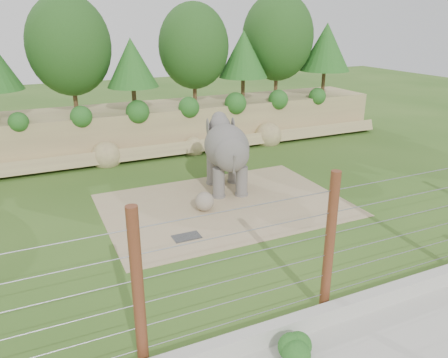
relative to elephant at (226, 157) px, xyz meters
name	(u,v)px	position (x,y,z in m)	size (l,w,h in m)	color
ground	(247,238)	(-1.33, -4.62, -1.59)	(90.00, 90.00, 0.00)	#30571B
back_embankment	(157,82)	(-0.74, 8.06, 2.37)	(30.00, 5.52, 8.77)	#99805C
dirt_patch	(225,205)	(-0.83, -1.62, -1.58)	(10.00, 7.00, 0.02)	tan
drain_grate	(187,237)	(-3.30, -3.67, -1.56)	(1.00, 0.60, 0.03)	#262628
elephant	(226,157)	(0.00, 0.00, 0.00)	(1.69, 3.94, 3.19)	#64605A
stone_ball	(204,201)	(-1.82, -1.78, -1.18)	(0.79, 0.79, 0.79)	gray
retaining_wall	(336,312)	(-1.33, -9.62, -1.34)	(26.00, 0.35, 0.50)	beige
barrier_fence	(329,244)	(-1.33, -9.12, 0.41)	(20.26, 0.26, 4.00)	#622F17
walkway_shrub	(293,350)	(-3.18, -10.42, -1.25)	(0.66, 0.66, 0.66)	#206320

